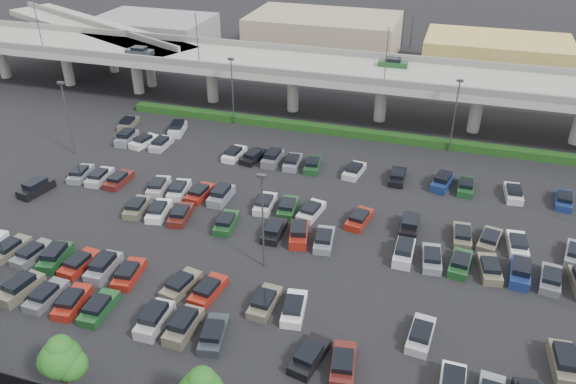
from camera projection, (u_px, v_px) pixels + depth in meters
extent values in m
plane|color=black|center=(288.00, 223.00, 62.04)|extent=(280.00, 280.00, 0.00)
cube|color=gray|center=(350.00, 72.00, 84.82)|extent=(150.00, 13.00, 1.10)
cube|color=slate|center=(341.00, 78.00, 79.13)|extent=(150.00, 0.50, 1.00)
cube|color=slate|center=(358.00, 54.00, 89.45)|extent=(150.00, 0.50, 1.00)
cylinder|color=gray|center=(2.00, 60.00, 103.31)|extent=(1.80, 1.80, 6.70)
cylinder|color=gray|center=(67.00, 67.00, 99.75)|extent=(1.80, 1.80, 6.70)
cube|color=slate|center=(64.00, 49.00, 98.17)|extent=(2.60, 9.75, 0.50)
cylinder|color=gray|center=(137.00, 74.00, 96.19)|extent=(1.80, 1.80, 6.70)
cube|color=slate|center=(134.00, 56.00, 94.61)|extent=(2.60, 9.75, 0.50)
cylinder|color=gray|center=(212.00, 82.00, 92.63)|extent=(1.80, 1.80, 6.70)
cube|color=slate|center=(211.00, 63.00, 91.04)|extent=(2.60, 9.75, 0.50)
cylinder|color=gray|center=(293.00, 91.00, 89.07)|extent=(1.80, 1.80, 6.70)
cube|color=slate|center=(293.00, 71.00, 87.48)|extent=(2.60, 9.75, 0.50)
cylinder|color=gray|center=(381.00, 100.00, 85.51)|extent=(1.80, 1.80, 6.70)
cube|color=slate|center=(383.00, 80.00, 83.92)|extent=(2.60, 9.75, 0.50)
cylinder|color=gray|center=(476.00, 110.00, 81.95)|extent=(1.80, 1.80, 6.70)
cube|color=slate|center=(480.00, 90.00, 80.36)|extent=(2.60, 9.75, 0.50)
cube|color=#292F35|center=(140.00, 52.00, 90.50)|extent=(4.40, 1.82, 0.82)
cube|color=black|center=(139.00, 48.00, 90.19)|extent=(2.30, 1.60, 0.50)
cube|color=#1A4921|center=(393.00, 64.00, 85.29)|extent=(4.40, 1.82, 0.82)
cube|color=black|center=(394.00, 60.00, 84.97)|extent=(2.30, 1.60, 0.50)
cylinder|color=#46464A|center=(39.00, 27.00, 90.21)|extent=(0.14, 0.14, 8.00)
cylinder|color=#46464A|center=(198.00, 41.00, 83.09)|extent=(0.14, 0.14, 8.00)
cylinder|color=#46464A|center=(386.00, 57.00, 75.96)|extent=(0.14, 0.14, 8.00)
cube|color=gray|center=(94.00, 29.00, 107.13)|extent=(50.93, 30.13, 1.10)
cube|color=slate|center=(93.00, 24.00, 106.60)|extent=(47.34, 22.43, 1.00)
cylinder|color=gray|center=(49.00, 33.00, 120.10)|extent=(1.60, 1.60, 6.70)
cylinder|color=gray|center=(79.00, 43.00, 113.15)|extent=(1.60, 1.60, 6.70)
cylinder|color=gray|center=(112.00, 54.00, 106.19)|extent=(1.60, 1.60, 6.70)
cylinder|color=gray|center=(150.00, 68.00, 99.24)|extent=(1.60, 1.60, 6.70)
cube|color=#103812|center=(338.00, 131.00, 82.41)|extent=(66.00, 1.60, 1.10)
cylinder|color=#332316|center=(67.00, 381.00, 41.80)|extent=(0.26, 0.26, 1.96)
sphere|color=#1A4F15|center=(61.00, 358.00, 40.60)|extent=(3.04, 3.04, 3.04)
sphere|color=#1A4F15|center=(71.00, 365.00, 40.78)|extent=(2.39, 2.39, 2.39)
sphere|color=#1A4F15|center=(54.00, 361.00, 40.85)|extent=(2.39, 2.39, 2.39)
sphere|color=#1A4F15|center=(60.00, 349.00, 40.25)|extent=(2.06, 2.06, 2.06)
sphere|color=#1A4F15|center=(202.00, 381.00, 37.67)|extent=(2.08, 2.08, 2.08)
cube|color=#635E4E|center=(21.00, 289.00, 51.58)|extent=(2.44, 4.62, 1.05)
cube|color=black|center=(19.00, 282.00, 51.17)|extent=(1.96, 2.80, 0.65)
cube|color=slate|center=(47.00, 296.00, 50.94)|extent=(1.99, 4.47, 0.82)
cube|color=black|center=(44.00, 292.00, 50.46)|extent=(1.69, 2.36, 0.50)
cube|color=maroon|center=(73.00, 302.00, 50.24)|extent=(2.33, 4.58, 0.82)
cube|color=black|center=(70.00, 298.00, 49.76)|extent=(1.86, 2.47, 0.50)
cube|color=#1A4921|center=(99.00, 308.00, 49.54)|extent=(1.98, 4.46, 0.82)
cube|color=black|center=(97.00, 304.00, 49.06)|extent=(1.68, 2.36, 0.50)
cube|color=#ABAAAF|center=(155.00, 320.00, 48.08)|extent=(1.87, 4.42, 1.05)
cube|color=black|center=(154.00, 313.00, 47.67)|extent=(1.63, 2.62, 0.65)
cube|color=#635E4E|center=(184.00, 327.00, 47.38)|extent=(1.96, 4.46, 1.05)
cube|color=black|center=(183.00, 320.00, 46.97)|extent=(1.69, 2.65, 0.65)
cube|color=#292F35|center=(214.00, 335.00, 46.74)|extent=(2.59, 4.66, 0.82)
cube|color=black|center=(212.00, 331.00, 46.26)|extent=(1.99, 2.55, 0.50)
cube|color=black|center=(309.00, 357.00, 44.64)|extent=(2.68, 4.68, 0.82)
cube|color=black|center=(309.00, 353.00, 44.16)|extent=(2.04, 2.58, 0.50)
cube|color=#551A16|center=(343.00, 365.00, 43.94)|extent=(2.39, 4.60, 0.82)
cube|color=black|center=(343.00, 361.00, 43.46)|extent=(1.89, 2.49, 0.50)
cube|color=black|center=(453.00, 381.00, 41.37)|extent=(1.65, 2.63, 0.65)
cube|color=#635E4E|center=(10.00, 249.00, 57.16)|extent=(2.23, 4.55, 0.82)
cube|color=black|center=(7.00, 245.00, 56.68)|extent=(1.81, 2.44, 0.50)
cube|color=slate|center=(33.00, 254.00, 56.47)|extent=(2.33, 4.59, 0.82)
cube|color=black|center=(30.00, 250.00, 55.98)|extent=(1.86, 2.47, 0.50)
cube|color=#1A4921|center=(56.00, 258.00, 55.71)|extent=(2.44, 4.62, 1.05)
cube|color=black|center=(54.00, 251.00, 55.30)|extent=(1.96, 2.80, 0.65)
cube|color=maroon|center=(80.00, 264.00, 55.07)|extent=(2.20, 4.54, 0.82)
cube|color=black|center=(77.00, 260.00, 54.59)|extent=(1.80, 2.43, 0.50)
cube|color=slate|center=(104.00, 268.00, 54.31)|extent=(1.96, 4.45, 1.05)
cube|color=black|center=(103.00, 261.00, 53.90)|extent=(1.68, 2.65, 0.65)
cube|color=maroon|center=(129.00, 274.00, 53.67)|extent=(2.32, 4.58, 0.82)
cube|color=black|center=(127.00, 270.00, 53.19)|extent=(1.86, 2.47, 0.50)
cube|color=#635E4E|center=(181.00, 285.00, 52.27)|extent=(2.61, 4.66, 0.82)
cube|color=black|center=(180.00, 281.00, 51.79)|extent=(2.00, 2.56, 0.50)
cube|color=maroon|center=(208.00, 291.00, 51.57)|extent=(2.38, 4.60, 0.82)
cube|color=black|center=(207.00, 287.00, 51.09)|extent=(1.89, 2.49, 0.50)
cube|color=#635E4E|center=(265.00, 303.00, 50.17)|extent=(2.05, 4.49, 0.82)
cube|color=black|center=(264.00, 299.00, 49.69)|extent=(1.72, 2.38, 0.50)
cube|color=white|center=(294.00, 309.00, 49.47)|extent=(2.38, 4.60, 0.82)
cube|color=black|center=(294.00, 305.00, 48.99)|extent=(1.89, 2.49, 0.50)
cube|color=#ABAAAF|center=(421.00, 335.00, 46.67)|extent=(2.23, 4.55, 0.82)
cube|color=black|center=(421.00, 332.00, 46.19)|extent=(1.81, 2.44, 0.50)
cube|color=#635E4E|center=(564.00, 364.00, 43.82)|extent=(2.15, 4.53, 1.05)
cube|color=black|center=(566.00, 357.00, 43.41)|extent=(1.79, 2.71, 0.65)
cube|color=black|center=(36.00, 189.00, 67.59)|extent=(2.64, 4.67, 1.05)
cube|color=black|center=(35.00, 183.00, 67.18)|extent=(2.07, 2.86, 0.65)
cube|color=#635E4E|center=(137.00, 208.00, 64.15)|extent=(2.36, 4.60, 0.82)
cube|color=black|center=(136.00, 204.00, 63.67)|extent=(1.88, 2.48, 0.50)
cube|color=white|center=(159.00, 211.00, 63.45)|extent=(2.52, 4.64, 0.82)
cube|color=black|center=(158.00, 207.00, 62.97)|extent=(1.96, 2.53, 0.50)
cube|color=#551A16|center=(181.00, 215.00, 62.75)|extent=(2.40, 4.61, 0.82)
cube|color=black|center=(180.00, 211.00, 62.27)|extent=(1.90, 2.49, 0.50)
cube|color=#1A4921|center=(227.00, 223.00, 61.35)|extent=(2.25, 4.56, 0.82)
cube|color=black|center=(226.00, 219.00, 60.87)|extent=(1.82, 2.45, 0.50)
cube|color=black|center=(274.00, 231.00, 59.96)|extent=(1.90, 4.43, 0.82)
cube|color=black|center=(274.00, 228.00, 59.47)|extent=(1.64, 2.33, 0.50)
cube|color=maroon|center=(299.00, 235.00, 59.20)|extent=(2.73, 4.69, 1.05)
cube|color=black|center=(299.00, 228.00, 58.79)|extent=(2.13, 2.88, 0.65)
cube|color=slate|center=(324.00, 240.00, 58.56)|extent=(2.32, 4.58, 0.82)
cube|color=black|center=(324.00, 236.00, 58.08)|extent=(1.86, 2.47, 0.50)
cube|color=silver|center=(404.00, 253.00, 56.40)|extent=(1.86, 4.42, 1.05)
cube|color=black|center=(405.00, 247.00, 55.99)|extent=(1.62, 2.61, 0.65)
cube|color=slate|center=(432.00, 259.00, 55.76)|extent=(2.28, 4.57, 0.82)
cube|color=black|center=(432.00, 255.00, 55.28)|extent=(1.84, 2.46, 0.50)
cube|color=#1A4921|center=(460.00, 264.00, 55.06)|extent=(2.32, 4.58, 0.82)
cube|color=black|center=(461.00, 260.00, 54.58)|extent=(1.86, 2.47, 0.50)
cube|color=#635E4E|center=(489.00, 269.00, 54.36)|extent=(2.50, 4.63, 0.82)
cube|color=black|center=(491.00, 265.00, 53.88)|extent=(1.95, 2.53, 0.50)
cube|color=navy|center=(520.00, 273.00, 53.60)|extent=(2.13, 4.52, 1.05)
cube|color=black|center=(522.00, 267.00, 53.19)|extent=(1.79, 2.71, 0.65)
cube|color=slate|center=(550.00, 280.00, 52.96)|extent=(2.38, 4.60, 0.82)
cube|color=black|center=(552.00, 276.00, 52.48)|extent=(1.89, 2.49, 0.50)
cube|color=slate|center=(81.00, 174.00, 71.08)|extent=(2.56, 4.65, 0.82)
cube|color=black|center=(79.00, 171.00, 70.60)|extent=(1.98, 2.54, 0.50)
cube|color=#ABAAAF|center=(100.00, 177.00, 70.38)|extent=(2.12, 4.52, 0.82)
cube|color=black|center=(98.00, 174.00, 69.90)|extent=(1.76, 2.41, 0.50)
cube|color=#551A16|center=(119.00, 180.00, 69.68)|extent=(1.91, 4.44, 0.82)
cube|color=black|center=(117.00, 177.00, 69.20)|extent=(1.65, 2.33, 0.50)
cube|color=#ABAAAF|center=(159.00, 187.00, 68.28)|extent=(2.56, 4.65, 0.82)
cube|color=black|center=(157.00, 183.00, 67.80)|extent=(1.98, 2.54, 0.50)
cube|color=silver|center=(179.00, 190.00, 67.58)|extent=(2.49, 4.63, 0.82)
cube|color=black|center=(178.00, 186.00, 67.10)|extent=(1.94, 2.52, 0.50)
cube|color=maroon|center=(200.00, 194.00, 66.88)|extent=(2.17, 4.53, 0.82)
cube|color=black|center=(199.00, 190.00, 66.40)|extent=(1.78, 2.42, 0.50)
cube|color=slate|center=(221.00, 196.00, 66.13)|extent=(1.93, 4.44, 1.05)
cube|color=black|center=(221.00, 190.00, 65.71)|extent=(1.67, 2.64, 0.65)
cube|color=silver|center=(265.00, 204.00, 64.78)|extent=(2.09, 4.50, 0.82)
cube|color=black|center=(265.00, 200.00, 64.30)|extent=(1.74, 2.39, 0.50)
cube|color=#1A4921|center=(288.00, 208.00, 64.09)|extent=(2.22, 4.55, 0.82)
cube|color=black|center=(287.00, 204.00, 63.60)|extent=(1.81, 2.44, 0.50)
cube|color=silver|center=(311.00, 212.00, 63.39)|extent=(2.56, 4.65, 0.82)
cube|color=black|center=(311.00, 208.00, 62.91)|extent=(1.98, 2.55, 0.50)
cube|color=maroon|center=(359.00, 219.00, 61.99)|extent=(2.59, 4.66, 0.82)
cube|color=black|center=(359.00, 216.00, 61.51)|extent=(1.99, 2.55, 0.50)
cube|color=black|center=(410.00, 227.00, 60.53)|extent=(1.85, 4.41, 1.05)
cube|color=black|center=(410.00, 220.00, 60.12)|extent=(1.62, 2.61, 0.65)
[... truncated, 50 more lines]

